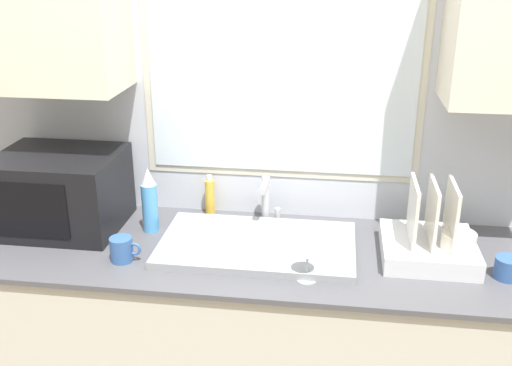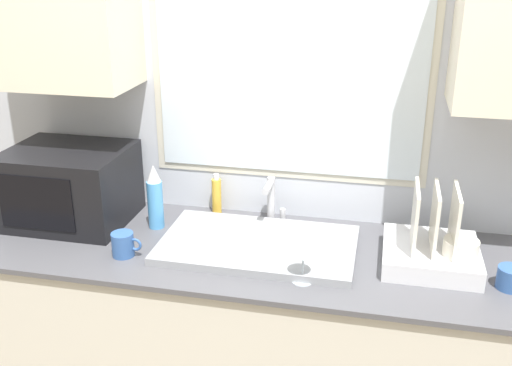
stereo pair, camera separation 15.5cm
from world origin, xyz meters
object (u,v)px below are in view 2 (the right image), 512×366
(faucet, at_px, (272,198))
(spray_bottle, at_px, (155,198))
(microwave, at_px, (70,185))
(mug_near_sink, at_px, (123,244))
(dish_rack, at_px, (433,249))
(soap_bottle, at_px, (217,195))
(wine_glass, at_px, (303,248))

(faucet, height_order, spray_bottle, spray_bottle)
(microwave, relative_size, mug_near_sink, 4.15)
(dish_rack, bearing_deg, mug_near_sink, -171.08)
(faucet, relative_size, spray_bottle, 0.73)
(faucet, distance_m, mug_near_sink, 0.62)
(faucet, bearing_deg, microwave, -169.94)
(faucet, distance_m, microwave, 0.83)
(spray_bottle, xyz_separation_m, soap_bottle, (0.20, 0.19, -0.05))
(spray_bottle, height_order, wine_glass, spray_bottle)
(faucet, height_order, wine_glass, faucet)
(mug_near_sink, relative_size, wine_glass, 0.70)
(spray_bottle, bearing_deg, dish_rack, -4.37)
(spray_bottle, distance_m, wine_glass, 0.71)
(dish_rack, bearing_deg, soap_bottle, 162.92)
(microwave, height_order, soap_bottle, microwave)
(spray_bottle, height_order, mug_near_sink, spray_bottle)
(microwave, relative_size, dish_rack, 1.43)
(soap_bottle, bearing_deg, dish_rack, -17.08)
(mug_near_sink, xyz_separation_m, wine_glass, (0.67, -0.04, 0.08))
(spray_bottle, bearing_deg, faucet, 17.00)
(microwave, distance_m, mug_near_sink, 0.43)
(faucet, height_order, microwave, microwave)
(microwave, relative_size, wine_glass, 2.91)
(faucet, bearing_deg, mug_near_sink, -140.49)
(dish_rack, height_order, spray_bottle, dish_rack)
(microwave, bearing_deg, mug_near_sink, -36.47)
(soap_bottle, height_order, wine_glass, soap_bottle)
(faucet, height_order, soap_bottle, faucet)
(spray_bottle, bearing_deg, mug_near_sink, -96.33)
(soap_bottle, height_order, mug_near_sink, soap_bottle)
(microwave, height_order, dish_rack, microwave)
(faucet, xyz_separation_m, spray_bottle, (-0.45, -0.14, 0.02))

